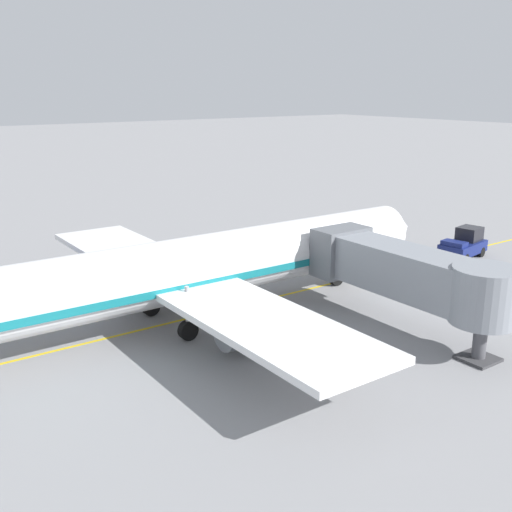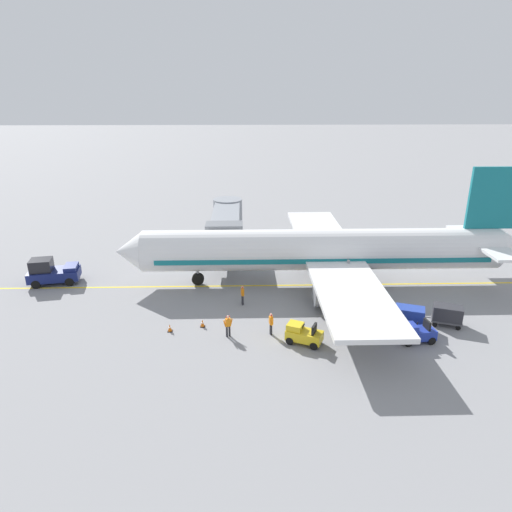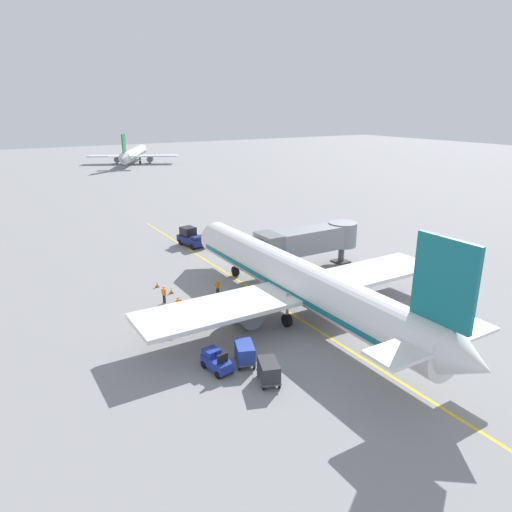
{
  "view_description": "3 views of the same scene",
  "coord_description": "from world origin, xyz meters",
  "px_view_note": "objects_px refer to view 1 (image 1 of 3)",
  "views": [
    {
      "loc": [
        30.34,
        -16.92,
        13.49
      ],
      "look_at": [
        -1.61,
        5.84,
        2.55
      ],
      "focal_mm": 42.72,
      "sensor_mm": 36.0,
      "label": 1
    },
    {
      "loc": [
        -38.0,
        7.04,
        16.87
      ],
      "look_at": [
        -0.87,
        6.01,
        3.21
      ],
      "focal_mm": 31.89,
      "sensor_mm": 36.0,
      "label": 2
    },
    {
      "loc": [
        -22.9,
        -31.55,
        18.04
      ],
      "look_at": [
        -0.48,
        5.37,
        4.11
      ],
      "focal_mm": 32.78,
      "sensor_mm": 36.0,
      "label": 3
    }
  ],
  "objects_px": {
    "baggage_tug_lead": "(56,279)",
    "pushback_tractor": "(464,244)",
    "baggage_cart_front": "(62,285)",
    "ground_crew_marshaller": "(254,268)",
    "ground_crew_wing_walker": "(227,250)",
    "safety_cone_nose_left": "(258,258)",
    "parked_airliner": "(193,269)",
    "baggage_tug_trailing": "(161,261)",
    "baggage_cart_second_in_train": "(16,294)",
    "safety_cone_nose_right": "(277,252)",
    "ground_crew_loader": "(194,257)",
    "jet_bridge": "(408,272)"
  },
  "relations": [
    {
      "from": "baggage_tug_trailing",
      "to": "baggage_cart_front",
      "type": "height_order",
      "value": "baggage_tug_trailing"
    },
    {
      "from": "baggage_tug_lead",
      "to": "baggage_cart_front",
      "type": "relative_size",
      "value": 0.89
    },
    {
      "from": "pushback_tractor",
      "to": "baggage_cart_front",
      "type": "relative_size",
      "value": 1.59
    },
    {
      "from": "ground_crew_wing_walker",
      "to": "baggage_tug_trailing",
      "type": "bearing_deg",
      "value": -101.43
    },
    {
      "from": "ground_crew_loader",
      "to": "safety_cone_nose_right",
      "type": "height_order",
      "value": "ground_crew_loader"
    },
    {
      "from": "ground_crew_loader",
      "to": "safety_cone_nose_right",
      "type": "distance_m",
      "value": 7.51
    },
    {
      "from": "baggage_tug_trailing",
      "to": "pushback_tractor",
      "type": "bearing_deg",
      "value": 62.75
    },
    {
      "from": "baggage_cart_front",
      "to": "safety_cone_nose_left",
      "type": "distance_m",
      "value": 15.56
    },
    {
      "from": "baggage_cart_second_in_train",
      "to": "baggage_tug_lead",
      "type": "bearing_deg",
      "value": 126.01
    },
    {
      "from": "baggage_tug_lead",
      "to": "baggage_cart_front",
      "type": "height_order",
      "value": "baggage_tug_lead"
    },
    {
      "from": "baggage_tug_lead",
      "to": "safety_cone_nose_right",
      "type": "height_order",
      "value": "baggage_tug_lead"
    },
    {
      "from": "ground_crew_wing_walker",
      "to": "safety_cone_nose_left",
      "type": "distance_m",
      "value": 2.57
    },
    {
      "from": "parked_airliner",
      "to": "baggage_cart_front",
      "type": "bearing_deg",
      "value": -148.63
    },
    {
      "from": "parked_airliner",
      "to": "safety_cone_nose_right",
      "type": "distance_m",
      "value": 15.69
    },
    {
      "from": "pushback_tractor",
      "to": "baggage_tug_trailing",
      "type": "relative_size",
      "value": 1.7
    },
    {
      "from": "pushback_tractor",
      "to": "safety_cone_nose_left",
      "type": "relative_size",
      "value": 7.99
    },
    {
      "from": "ground_crew_marshaller",
      "to": "parked_airliner",
      "type": "bearing_deg",
      "value": -59.74
    },
    {
      "from": "baggage_tug_lead",
      "to": "ground_crew_loader",
      "type": "relative_size",
      "value": 1.56
    },
    {
      "from": "pushback_tractor",
      "to": "baggage_cart_front",
      "type": "xyz_separation_m",
      "value": [
        -9.04,
        -30.01,
        -0.15
      ]
    },
    {
      "from": "jet_bridge",
      "to": "baggage_cart_front",
      "type": "xyz_separation_m",
      "value": [
        -16.67,
        -14.21,
        -2.5
      ]
    },
    {
      "from": "pushback_tractor",
      "to": "safety_cone_nose_left",
      "type": "distance_m",
      "value": 16.87
    },
    {
      "from": "baggage_tug_trailing",
      "to": "ground_crew_marshaller",
      "type": "distance_m",
      "value": 7.57
    },
    {
      "from": "parked_airliner",
      "to": "baggage_tug_lead",
      "type": "distance_m",
      "value": 11.91
    },
    {
      "from": "ground_crew_loader",
      "to": "baggage_cart_front",
      "type": "bearing_deg",
      "value": -85.26
    },
    {
      "from": "ground_crew_wing_walker",
      "to": "pushback_tractor",
      "type": "bearing_deg",
      "value": 58.39
    },
    {
      "from": "pushback_tractor",
      "to": "ground_crew_wing_walker",
      "type": "distance_m",
      "value": 19.32
    },
    {
      "from": "baggage_cart_second_in_train",
      "to": "ground_crew_loader",
      "type": "xyz_separation_m",
      "value": [
        -1.04,
        13.4,
        0.0
      ]
    },
    {
      "from": "jet_bridge",
      "to": "baggage_cart_second_in_train",
      "type": "distance_m",
      "value": 23.94
    },
    {
      "from": "baggage_cart_front",
      "to": "parked_airliner",
      "type": "bearing_deg",
      "value": 31.37
    },
    {
      "from": "pushback_tractor",
      "to": "safety_cone_nose_left",
      "type": "height_order",
      "value": "pushback_tractor"
    },
    {
      "from": "baggage_cart_front",
      "to": "pushback_tractor",
      "type": "bearing_deg",
      "value": 73.23
    },
    {
      "from": "baggage_tug_trailing",
      "to": "parked_airliner",
      "type": "bearing_deg",
      "value": -16.51
    },
    {
      "from": "jet_bridge",
      "to": "pushback_tractor",
      "type": "xyz_separation_m",
      "value": [
        -7.62,
        15.8,
        -2.35
      ]
    },
    {
      "from": "parked_airliner",
      "to": "baggage_cart_front",
      "type": "relative_size",
      "value": 12.58
    },
    {
      "from": "baggage_cart_front",
      "to": "safety_cone_nose_right",
      "type": "distance_m",
      "value": 17.92
    },
    {
      "from": "baggage_tug_trailing",
      "to": "safety_cone_nose_left",
      "type": "height_order",
      "value": "baggage_tug_trailing"
    },
    {
      "from": "ground_crew_marshaller",
      "to": "safety_cone_nose_left",
      "type": "bearing_deg",
      "value": 140.72
    },
    {
      "from": "baggage_cart_front",
      "to": "safety_cone_nose_left",
      "type": "bearing_deg",
      "value": 88.48
    },
    {
      "from": "baggage_tug_trailing",
      "to": "ground_crew_marshaller",
      "type": "bearing_deg",
      "value": 34.17
    },
    {
      "from": "parked_airliner",
      "to": "baggage_cart_front",
      "type": "xyz_separation_m",
      "value": [
        -8.42,
        -5.13,
        -2.24
      ]
    },
    {
      "from": "baggage_tug_trailing",
      "to": "baggage_cart_front",
      "type": "bearing_deg",
      "value": -75.4
    },
    {
      "from": "safety_cone_nose_left",
      "to": "ground_crew_marshaller",
      "type": "bearing_deg",
      "value": -39.28
    },
    {
      "from": "pushback_tractor",
      "to": "baggage_tug_trailing",
      "type": "distance_m",
      "value": 24.46
    },
    {
      "from": "pushback_tractor",
      "to": "ground_crew_loader",
      "type": "relative_size",
      "value": 2.79
    },
    {
      "from": "pushback_tractor",
      "to": "baggage_cart_second_in_train",
      "type": "xyz_separation_m",
      "value": [
        -8.87,
        -32.97,
        -0.15
      ]
    },
    {
      "from": "ground_crew_marshaller",
      "to": "ground_crew_wing_walker",
      "type": "bearing_deg",
      "value": 168.67
    },
    {
      "from": "ground_crew_marshaller",
      "to": "safety_cone_nose_right",
      "type": "height_order",
      "value": "ground_crew_marshaller"
    },
    {
      "from": "baggage_tug_lead",
      "to": "pushback_tractor",
      "type": "bearing_deg",
      "value": 69.33
    },
    {
      "from": "parked_airliner",
      "to": "baggage_cart_second_in_train",
      "type": "bearing_deg",
      "value": -135.53
    },
    {
      "from": "parked_airliner",
      "to": "baggage_tug_trailing",
      "type": "xyz_separation_m",
      "value": [
        -10.57,
        3.13,
        -2.47
      ]
    }
  ]
}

